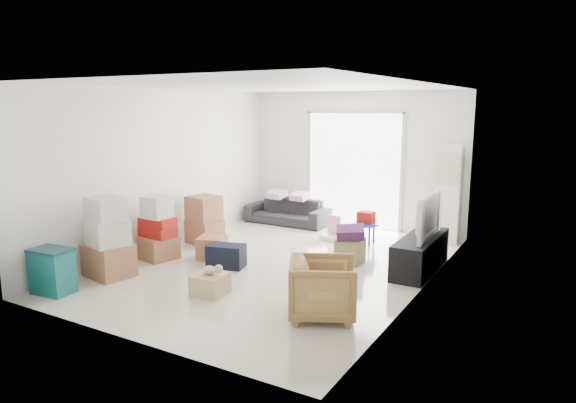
# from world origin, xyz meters

# --- Properties ---
(room_shell) EXTENTS (4.98, 6.48, 3.18)m
(room_shell) POSITION_xyz_m (0.00, 0.00, 1.35)
(room_shell) COLOR beige
(room_shell) RESTS_ON ground
(sliding_door) EXTENTS (2.10, 0.04, 2.33)m
(sliding_door) POSITION_xyz_m (0.00, 2.98, 1.24)
(sliding_door) COLOR white
(sliding_door) RESTS_ON room_shell
(ac_tower) EXTENTS (0.45, 0.30, 1.75)m
(ac_tower) POSITION_xyz_m (1.95, 2.65, 0.88)
(ac_tower) COLOR silver
(ac_tower) RESTS_ON room_shell
(tv_console) EXTENTS (0.46, 1.55, 0.52)m
(tv_console) POSITION_xyz_m (2.00, 0.82, 0.26)
(tv_console) COLOR black
(tv_console) RESTS_ON room_shell
(television) EXTENTS (0.66, 1.14, 0.15)m
(television) POSITION_xyz_m (2.00, 0.82, 0.59)
(television) COLOR black
(television) RESTS_ON tv_console
(sofa) EXTENTS (1.75, 0.53, 0.68)m
(sofa) POSITION_xyz_m (-1.25, 2.50, 0.34)
(sofa) COLOR #2B2B30
(sofa) RESTS_ON room_shell
(pillow_left) EXTENTS (0.39, 0.33, 0.11)m
(pillow_left) POSITION_xyz_m (-1.51, 2.48, 0.74)
(pillow_left) COLOR #E4A6B6
(pillow_left) RESTS_ON sofa
(pillow_right) EXTENTS (0.42, 0.35, 0.13)m
(pillow_right) POSITION_xyz_m (-0.98, 2.52, 0.75)
(pillow_right) COLOR #E4A6B6
(pillow_right) RESTS_ON sofa
(armchair) EXTENTS (0.95, 0.98, 0.76)m
(armchair) POSITION_xyz_m (1.50, -1.45, 0.38)
(armchair) COLOR tan
(armchair) RESTS_ON room_shell
(storage_bins) EXTENTS (0.56, 0.42, 0.60)m
(storage_bins) POSITION_xyz_m (-1.90, -2.52, 0.30)
(storage_bins) COLOR #0F565A
(storage_bins) RESTS_ON room_shell
(box_stack_a) EXTENTS (0.70, 0.63, 1.16)m
(box_stack_a) POSITION_xyz_m (-1.80, -1.68, 0.52)
(box_stack_a) COLOR #A96C4C
(box_stack_a) RESTS_ON room_shell
(box_stack_b) EXTENTS (0.60, 0.60, 1.02)m
(box_stack_b) POSITION_xyz_m (-1.80, -0.68, 0.44)
(box_stack_b) COLOR #A96C4C
(box_stack_b) RESTS_ON room_shell
(box_stack_c) EXTENTS (0.64, 0.56, 0.85)m
(box_stack_c) POSITION_xyz_m (-1.77, 0.43, 0.41)
(box_stack_c) COLOR #A96C4C
(box_stack_c) RESTS_ON room_shell
(loose_box) EXTENTS (0.54, 0.54, 0.35)m
(loose_box) POSITION_xyz_m (-1.07, -0.24, 0.18)
(loose_box) COLOR #A96C4C
(loose_box) RESTS_ON room_shell
(duffel_bag) EXTENTS (0.62, 0.46, 0.35)m
(duffel_bag) POSITION_xyz_m (-0.59, -0.50, 0.18)
(duffel_bag) COLOR black
(duffel_bag) RESTS_ON room_shell
(ottoman) EXTENTS (0.39, 0.39, 0.39)m
(ottoman) POSITION_xyz_m (0.95, 0.64, 0.19)
(ottoman) COLOR olive
(ottoman) RESTS_ON room_shell
(blanket) EXTENTS (0.56, 0.56, 0.14)m
(blanket) POSITION_xyz_m (0.95, 0.64, 0.46)
(blanket) COLOR #3F1A42
(blanket) RESTS_ON ottoman
(kids_table) EXTENTS (0.44, 0.44, 0.58)m
(kids_table) POSITION_xyz_m (0.74, 1.82, 0.41)
(kids_table) COLOR #1A33B1
(kids_table) RESTS_ON room_shell
(toy_walker) EXTENTS (0.41, 0.39, 0.44)m
(toy_walker) POSITION_xyz_m (0.10, 1.80, 0.12)
(toy_walker) COLOR silver
(toy_walker) RESTS_ON room_shell
(wood_crate) EXTENTS (0.45, 0.45, 0.27)m
(wood_crate) POSITION_xyz_m (-0.09, -1.53, 0.14)
(wood_crate) COLOR tan
(wood_crate) RESTS_ON room_shell
(plush_bunny) EXTENTS (0.28, 0.16, 0.14)m
(plush_bunny) POSITION_xyz_m (-0.06, -1.52, 0.34)
(plush_bunny) COLOR #B2ADA8
(plush_bunny) RESTS_ON wood_crate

